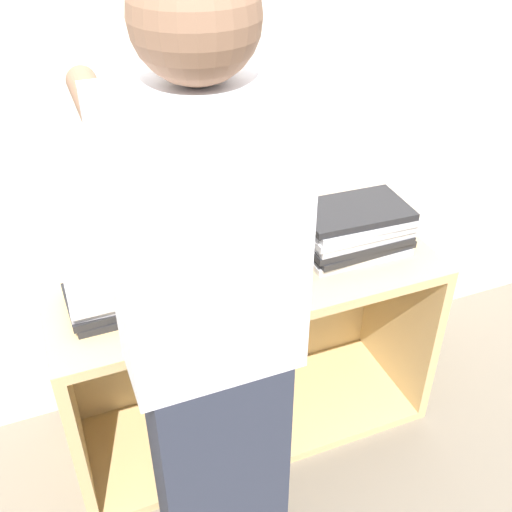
% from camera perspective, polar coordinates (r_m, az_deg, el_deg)
% --- Properties ---
extents(ground_plane, '(12.00, 12.00, 0.00)m').
position_cam_1_polar(ground_plane, '(2.31, 1.69, -19.64)').
color(ground_plane, '#756B5B').
extents(wall_back, '(8.00, 0.05, 2.40)m').
position_cam_1_polar(wall_back, '(2.03, -4.62, 15.08)').
color(wall_back, silver).
rests_on(wall_back, ground_plane).
extents(cart, '(1.30, 0.49, 0.71)m').
position_cam_1_polar(cart, '(2.24, -1.35, -8.17)').
color(cart, tan).
rests_on(cart, ground_plane).
extents(laptop_open, '(0.36, 0.30, 0.23)m').
position_cam_1_polar(laptop_open, '(1.97, -1.33, 0.18)').
color(laptop_open, '#333338').
rests_on(laptop_open, cart).
extents(laptop_stack_left, '(0.38, 0.24, 0.10)m').
position_cam_1_polar(laptop_stack_left, '(1.86, -12.00, -3.16)').
color(laptop_stack_left, '#232326').
rests_on(laptop_stack_left, cart).
extents(laptop_stack_right, '(0.38, 0.24, 0.17)m').
position_cam_1_polar(laptop_stack_right, '(2.06, 9.30, 2.58)').
color(laptop_stack_right, '#B7B7BC').
rests_on(laptop_stack_right, cart).
extents(person, '(0.40, 0.54, 1.75)m').
position_cam_1_polar(person, '(1.44, -4.20, -8.57)').
color(person, '#2D3342').
rests_on(person, ground_plane).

